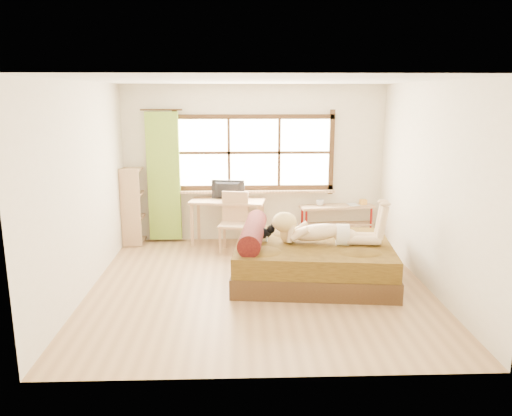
{
  "coord_description": "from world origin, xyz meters",
  "views": [
    {
      "loc": [
        -0.26,
        -6.35,
        2.54
      ],
      "look_at": [
        -0.04,
        0.2,
        1.04
      ],
      "focal_mm": 35.0,
      "sensor_mm": 36.0,
      "label": 1
    }
  ],
  "objects_px": {
    "kitten": "(261,232)",
    "chair": "(234,219)",
    "bed": "(309,259)",
    "woman": "(325,220)",
    "desk": "(228,206)",
    "bookshelf": "(134,205)",
    "pipe_shelf": "(337,215)"
  },
  "relations": [
    {
      "from": "kitten",
      "to": "desk",
      "type": "xyz_separation_m",
      "value": [
        -0.5,
        1.61,
        0.01
      ]
    },
    {
      "from": "bed",
      "to": "chair",
      "type": "bearing_deg",
      "value": 134.31
    },
    {
      "from": "bed",
      "to": "bookshelf",
      "type": "relative_size",
      "value": 1.74
    },
    {
      "from": "bed",
      "to": "desk",
      "type": "bearing_deg",
      "value": 130.62
    },
    {
      "from": "woman",
      "to": "pipe_shelf",
      "type": "distance_m",
      "value": 2.0
    },
    {
      "from": "kitten",
      "to": "woman",
      "type": "bearing_deg",
      "value": -3.58
    },
    {
      "from": "pipe_shelf",
      "to": "bookshelf",
      "type": "xyz_separation_m",
      "value": [
        -3.53,
        0.03,
        0.2
      ]
    },
    {
      "from": "woman",
      "to": "kitten",
      "type": "relative_size",
      "value": 4.67
    },
    {
      "from": "desk",
      "to": "bed",
      "type": "bearing_deg",
      "value": -45.93
    },
    {
      "from": "kitten",
      "to": "chair",
      "type": "xyz_separation_m",
      "value": [
        -0.39,
        1.25,
        -0.12
      ]
    },
    {
      "from": "kitten",
      "to": "chair",
      "type": "distance_m",
      "value": 1.31
    },
    {
      "from": "desk",
      "to": "chair",
      "type": "relative_size",
      "value": 1.36
    },
    {
      "from": "bed",
      "to": "chair",
      "type": "relative_size",
      "value": 2.38
    },
    {
      "from": "desk",
      "to": "bookshelf",
      "type": "xyz_separation_m",
      "value": [
        -1.62,
        0.15,
        0.0
      ]
    },
    {
      "from": "kitten",
      "to": "pipe_shelf",
      "type": "xyz_separation_m",
      "value": [
        1.41,
        1.73,
        -0.19
      ]
    },
    {
      "from": "desk",
      "to": "woman",
      "type": "bearing_deg",
      "value": -42.44
    },
    {
      "from": "woman",
      "to": "bookshelf",
      "type": "bearing_deg",
      "value": 153.61
    },
    {
      "from": "bed",
      "to": "chair",
      "type": "height_order",
      "value": "chair"
    },
    {
      "from": "kitten",
      "to": "pipe_shelf",
      "type": "distance_m",
      "value": 2.25
    },
    {
      "from": "bookshelf",
      "to": "pipe_shelf",
      "type": "bearing_deg",
      "value": -0.44
    },
    {
      "from": "bed",
      "to": "woman",
      "type": "relative_size",
      "value": 1.54
    },
    {
      "from": "woman",
      "to": "kitten",
      "type": "xyz_separation_m",
      "value": [
        -0.87,
        0.15,
        -0.19
      ]
    },
    {
      "from": "chair",
      "to": "kitten",
      "type": "bearing_deg",
      "value": -63.14
    },
    {
      "from": "kitten",
      "to": "chair",
      "type": "relative_size",
      "value": 0.33
    },
    {
      "from": "bed",
      "to": "bookshelf",
      "type": "xyz_separation_m",
      "value": [
        -2.79,
        1.86,
        0.38
      ]
    },
    {
      "from": "woman",
      "to": "desk",
      "type": "height_order",
      "value": "woman"
    },
    {
      "from": "bed",
      "to": "kitten",
      "type": "height_order",
      "value": "bed"
    },
    {
      "from": "bed",
      "to": "desk",
      "type": "distance_m",
      "value": 2.1
    },
    {
      "from": "kitten",
      "to": "bookshelf",
      "type": "relative_size",
      "value": 0.24
    },
    {
      "from": "woman",
      "to": "kitten",
      "type": "height_order",
      "value": "woman"
    },
    {
      "from": "kitten",
      "to": "bookshelf",
      "type": "xyz_separation_m",
      "value": [
        -2.12,
        1.76,
        0.01
      ]
    },
    {
      "from": "pipe_shelf",
      "to": "desk",
      "type": "bearing_deg",
      "value": 175.17
    }
  ]
}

